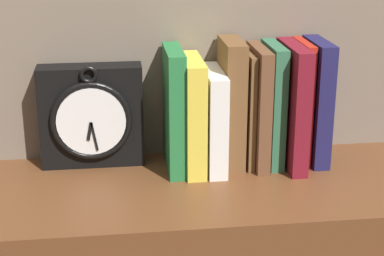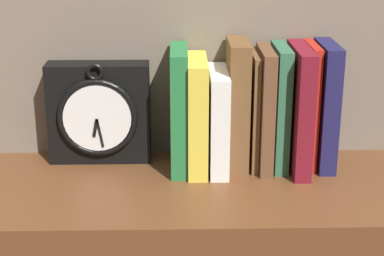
{
  "view_description": "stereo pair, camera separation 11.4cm",
  "coord_description": "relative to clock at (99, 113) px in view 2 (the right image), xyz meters",
  "views": [
    {
      "loc": [
        -0.14,
        -1.07,
        1.36
      ],
      "look_at": [
        0.0,
        0.0,
        0.98
      ],
      "focal_mm": 60.0,
      "sensor_mm": 36.0,
      "label": 1
    },
    {
      "loc": [
        -0.02,
        -1.08,
        1.36
      ],
      "look_at": [
        0.0,
        0.0,
        0.98
      ],
      "focal_mm": 60.0,
      "sensor_mm": 36.0,
      "label": 2
    }
  ],
  "objects": [
    {
      "name": "clock",
      "position": [
        0.0,
        0.0,
        0.0
      ],
      "size": [
        0.2,
        0.07,
        0.21
      ],
      "color": "black",
      "rests_on": "bookshelf"
    },
    {
      "name": "book_slot0_green",
      "position": [
        0.16,
        -0.04,
        0.02
      ],
      "size": [
        0.03,
        0.14,
        0.24
      ],
      "color": "#247139",
      "rests_on": "bookshelf"
    },
    {
      "name": "book_slot1_yellow",
      "position": [
        0.19,
        -0.04,
        0.01
      ],
      "size": [
        0.04,
        0.15,
        0.22
      ],
      "color": "gold",
      "rests_on": "bookshelf"
    },
    {
      "name": "book_slot2_white",
      "position": [
        0.23,
        -0.04,
        -0.0
      ],
      "size": [
        0.03,
        0.15,
        0.19
      ],
      "color": "white",
      "rests_on": "bookshelf"
    },
    {
      "name": "book_slot3_brown",
      "position": [
        0.27,
        -0.03,
        0.02
      ],
      "size": [
        0.04,
        0.12,
        0.25
      ],
      "color": "brown",
      "rests_on": "bookshelf"
    },
    {
      "name": "book_slot4_brown",
      "position": [
        0.3,
        -0.03,
        0.01
      ],
      "size": [
        0.01,
        0.12,
        0.22
      ],
      "color": "brown",
      "rests_on": "bookshelf"
    },
    {
      "name": "book_slot5_brown",
      "position": [
        0.32,
        -0.03,
        0.02
      ],
      "size": [
        0.02,
        0.14,
        0.23
      ],
      "color": "brown",
      "rests_on": "bookshelf"
    },
    {
      "name": "book_slot6_green",
      "position": [
        0.35,
        -0.03,
        0.02
      ],
      "size": [
        0.03,
        0.13,
        0.24
      ],
      "color": "#2F6546",
      "rests_on": "bookshelf"
    },
    {
      "name": "book_slot7_maroon",
      "position": [
        0.39,
        -0.05,
        0.02
      ],
      "size": [
        0.03,
        0.16,
        0.24
      ],
      "color": "maroon",
      "rests_on": "bookshelf"
    },
    {
      "name": "book_slot8_red",
      "position": [
        0.41,
        -0.02,
        0.02
      ],
      "size": [
        0.02,
        0.11,
        0.24
      ],
      "color": "#AD2115",
      "rests_on": "bookshelf"
    },
    {
      "name": "book_slot9_navy",
      "position": [
        0.44,
        -0.03,
        0.02
      ],
      "size": [
        0.03,
        0.13,
        0.24
      ],
      "color": "#1C1B4A",
      "rests_on": "bookshelf"
    }
  ]
}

